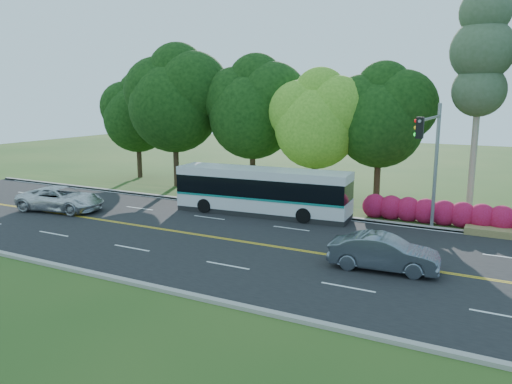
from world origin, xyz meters
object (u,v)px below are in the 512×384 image
at_px(suv, 61,199).
at_px(transit_bus, 262,192).
at_px(traffic_signal, 432,149).
at_px(sedan, 384,253).

bearing_deg(suv, transit_bus, -76.85).
bearing_deg(suv, traffic_signal, -87.83).
height_order(transit_bus, suv, transit_bus).
height_order(transit_bus, sedan, transit_bus).
bearing_deg(traffic_signal, transit_bus, 177.75).
bearing_deg(transit_bus, suv, -161.15).
height_order(sedan, suv, suv).
xyz_separation_m(transit_bus, sedan, (9.26, -6.65, -0.67)).
xyz_separation_m(sedan, suv, (-21.30, 1.50, 0.02)).
distance_m(traffic_signal, suv, 22.91).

